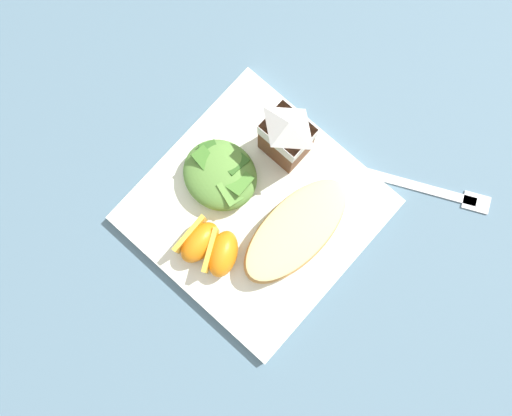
{
  "coord_description": "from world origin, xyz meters",
  "views": [
    {
      "loc": [
        0.07,
        -0.08,
        0.69
      ],
      "look_at": [
        0.0,
        0.0,
        0.03
      ],
      "focal_mm": 36.53,
      "sensor_mm": 36.0,
      "label": 1
    }
  ],
  "objects_px": {
    "green_salad_pile": "(222,173)",
    "metal_fork": "(433,190)",
    "milk_carton": "(287,136)",
    "orange_wedge_middle": "(222,254)",
    "cheesy_pizza_bread": "(295,231)",
    "white_plate": "(256,210)",
    "orange_wedge_front": "(199,241)"
  },
  "relations": [
    {
      "from": "white_plate",
      "to": "milk_carton",
      "type": "relative_size",
      "value": 2.55
    },
    {
      "from": "orange_wedge_middle",
      "to": "cheesy_pizza_bread",
      "type": "bearing_deg",
      "value": 58.97
    },
    {
      "from": "green_salad_pile",
      "to": "milk_carton",
      "type": "xyz_separation_m",
      "value": [
        0.04,
        0.08,
        0.04
      ]
    },
    {
      "from": "cheesy_pizza_bread",
      "to": "milk_carton",
      "type": "relative_size",
      "value": 1.58
    },
    {
      "from": "orange_wedge_front",
      "to": "cheesy_pizza_bread",
      "type": "bearing_deg",
      "value": 48.14
    },
    {
      "from": "white_plate",
      "to": "orange_wedge_middle",
      "type": "height_order",
      "value": "orange_wedge_middle"
    },
    {
      "from": "green_salad_pile",
      "to": "milk_carton",
      "type": "bearing_deg",
      "value": 66.85
    },
    {
      "from": "green_salad_pile",
      "to": "metal_fork",
      "type": "bearing_deg",
      "value": 38.43
    },
    {
      "from": "white_plate",
      "to": "metal_fork",
      "type": "height_order",
      "value": "white_plate"
    },
    {
      "from": "orange_wedge_middle",
      "to": "metal_fork",
      "type": "bearing_deg",
      "value": 58.92
    },
    {
      "from": "green_salad_pile",
      "to": "orange_wedge_front",
      "type": "height_order",
      "value": "green_salad_pile"
    },
    {
      "from": "white_plate",
      "to": "orange_wedge_front",
      "type": "bearing_deg",
      "value": -106.82
    },
    {
      "from": "milk_carton",
      "to": "orange_wedge_middle",
      "type": "height_order",
      "value": "milk_carton"
    },
    {
      "from": "milk_carton",
      "to": "metal_fork",
      "type": "distance_m",
      "value": 0.22
    },
    {
      "from": "cheesy_pizza_bread",
      "to": "orange_wedge_middle",
      "type": "distance_m",
      "value": 0.1
    },
    {
      "from": "cheesy_pizza_bread",
      "to": "orange_wedge_middle",
      "type": "bearing_deg",
      "value": -121.03
    },
    {
      "from": "cheesy_pizza_bread",
      "to": "green_salad_pile",
      "type": "relative_size",
      "value": 1.73
    },
    {
      "from": "cheesy_pizza_bread",
      "to": "green_salad_pile",
      "type": "xyz_separation_m",
      "value": [
        -0.12,
        -0.01,
        0.0
      ]
    },
    {
      "from": "orange_wedge_front",
      "to": "white_plate",
      "type": "bearing_deg",
      "value": 73.18
    },
    {
      "from": "green_salad_pile",
      "to": "metal_fork",
      "type": "relative_size",
      "value": 0.57
    },
    {
      "from": "milk_carton",
      "to": "green_salad_pile",
      "type": "bearing_deg",
      "value": -113.15
    },
    {
      "from": "metal_fork",
      "to": "green_salad_pile",
      "type": "bearing_deg",
      "value": -141.57
    },
    {
      "from": "milk_carton",
      "to": "orange_wedge_middle",
      "type": "relative_size",
      "value": 1.58
    },
    {
      "from": "orange_wedge_front",
      "to": "metal_fork",
      "type": "xyz_separation_m",
      "value": [
        0.18,
        0.26,
        -0.03
      ]
    },
    {
      "from": "white_plate",
      "to": "green_salad_pile",
      "type": "height_order",
      "value": "green_salad_pile"
    },
    {
      "from": "cheesy_pizza_bread",
      "to": "metal_fork",
      "type": "distance_m",
      "value": 0.2
    },
    {
      "from": "milk_carton",
      "to": "white_plate",
      "type": "bearing_deg",
      "value": -72.84
    },
    {
      "from": "cheesy_pizza_bread",
      "to": "metal_fork",
      "type": "bearing_deg",
      "value": 58.89
    },
    {
      "from": "orange_wedge_front",
      "to": "metal_fork",
      "type": "distance_m",
      "value": 0.32
    },
    {
      "from": "white_plate",
      "to": "orange_wedge_middle",
      "type": "relative_size",
      "value": 4.01
    },
    {
      "from": "white_plate",
      "to": "milk_carton",
      "type": "distance_m",
      "value": 0.11
    },
    {
      "from": "green_salad_pile",
      "to": "orange_wedge_front",
      "type": "distance_m",
      "value": 0.09
    }
  ]
}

